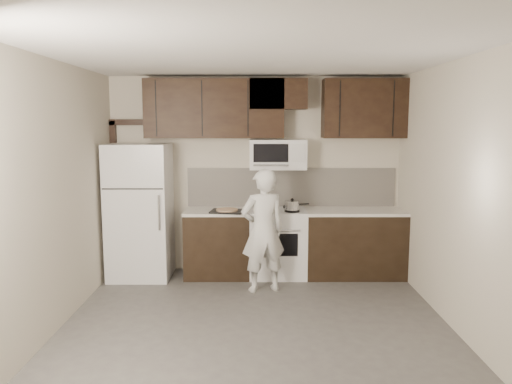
{
  "coord_description": "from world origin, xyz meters",
  "views": [
    {
      "loc": [
        -0.01,
        -4.68,
        2.08
      ],
      "look_at": [
        0.0,
        0.9,
        1.3
      ],
      "focal_mm": 35.0,
      "sensor_mm": 36.0,
      "label": 1
    }
  ],
  "objects_px": {
    "person": "(263,231)",
    "stove": "(278,242)",
    "refrigerator": "(140,211)",
    "microwave": "(278,154)"
  },
  "relations": [
    {
      "from": "stove",
      "to": "microwave",
      "type": "xyz_separation_m",
      "value": [
        -0.0,
        0.12,
        1.19
      ]
    },
    {
      "from": "microwave",
      "to": "refrigerator",
      "type": "height_order",
      "value": "microwave"
    },
    {
      "from": "stove",
      "to": "person",
      "type": "relative_size",
      "value": 0.62
    },
    {
      "from": "microwave",
      "to": "refrigerator",
      "type": "bearing_deg",
      "value": -174.85
    },
    {
      "from": "microwave",
      "to": "stove",
      "type": "bearing_deg",
      "value": -89.9
    },
    {
      "from": "stove",
      "to": "person",
      "type": "height_order",
      "value": "person"
    },
    {
      "from": "person",
      "to": "stove",
      "type": "bearing_deg",
      "value": -125.7
    },
    {
      "from": "refrigerator",
      "to": "person",
      "type": "bearing_deg",
      "value": -19.62
    },
    {
      "from": "refrigerator",
      "to": "person",
      "type": "xyz_separation_m",
      "value": [
        1.64,
        -0.58,
        -0.14
      ]
    },
    {
      "from": "microwave",
      "to": "person",
      "type": "relative_size",
      "value": 0.5
    }
  ]
}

